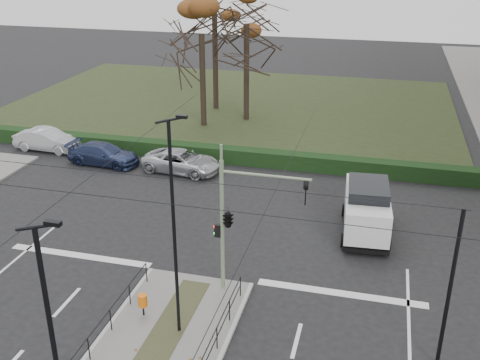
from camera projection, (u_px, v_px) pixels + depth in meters
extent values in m
plane|color=black|center=(156.00, 354.00, 19.86)|extent=(140.00, 140.00, 0.00)
cube|color=#232E17|center=(232.00, 104.00, 49.66)|extent=(38.00, 26.00, 0.10)
cube|color=black|center=(179.00, 150.00, 37.57)|extent=(38.00, 1.00, 1.00)
cylinder|color=black|center=(146.00, 272.00, 23.65)|extent=(0.04, 0.04, 0.90)
cylinder|color=black|center=(240.00, 286.00, 22.71)|extent=(0.04, 0.04, 0.90)
cylinder|color=black|center=(450.00, 291.00, 18.23)|extent=(0.14, 0.14, 6.00)
cylinder|color=black|center=(158.00, 203.00, 18.57)|extent=(20.00, 0.02, 0.02)
cylinder|color=black|center=(179.00, 180.00, 20.34)|extent=(20.00, 0.02, 0.02)
cylinder|color=black|center=(11.00, 238.00, 16.79)|extent=(0.02, 34.00, 0.02)
cylinder|color=black|center=(237.00, 270.00, 15.17)|extent=(0.02, 34.00, 0.02)
cylinder|color=gray|center=(222.00, 226.00, 22.41)|extent=(0.17, 0.17, 5.65)
cylinder|color=gray|center=(266.00, 176.00, 21.06)|extent=(3.48, 0.11, 0.11)
imported|color=black|center=(305.00, 193.00, 20.93)|extent=(0.23, 0.24, 0.98)
imported|color=black|center=(228.00, 217.00, 22.19)|extent=(1.31, 2.15, 0.87)
cube|color=black|center=(218.00, 231.00, 22.54)|extent=(0.24, 0.17, 0.54)
sphere|color=#FF0C0C|center=(215.00, 227.00, 22.50)|extent=(0.12, 0.12, 0.12)
sphere|color=#0CE533|center=(215.00, 233.00, 22.62)|extent=(0.12, 0.12, 0.12)
cylinder|color=black|center=(143.00, 310.00, 21.63)|extent=(0.07, 0.07, 0.45)
cylinder|color=#DC630C|center=(143.00, 301.00, 21.46)|extent=(0.36, 0.36, 0.49)
cube|color=black|center=(53.00, 223.00, 11.27)|extent=(0.35, 0.14, 0.10)
cylinder|color=black|center=(174.00, 234.00, 19.25)|extent=(0.12, 0.12, 8.15)
cube|color=black|center=(182.00, 117.00, 17.47)|extent=(0.36, 0.14, 0.10)
imported|color=#AEB0B6|center=(47.00, 140.00, 38.70)|extent=(4.65, 1.77, 1.51)
imported|color=#202A4B|center=(103.00, 154.00, 36.35)|extent=(4.86, 2.24, 1.38)
imported|color=#AEB0B6|center=(181.00, 161.00, 35.18)|extent=(5.15, 2.78, 1.37)
cube|color=silver|center=(367.00, 209.00, 27.63)|extent=(2.43, 5.09, 1.61)
cube|color=black|center=(368.00, 191.00, 27.25)|extent=(2.11, 2.86, 0.75)
cube|color=black|center=(365.00, 227.00, 28.02)|extent=(2.48, 5.19, 0.18)
cylinder|color=black|center=(388.00, 244.00, 26.36)|extent=(0.27, 0.67, 0.66)
cylinder|color=black|center=(343.00, 240.00, 26.71)|extent=(0.27, 0.67, 0.66)
cylinder|color=black|center=(385.00, 213.00, 29.32)|extent=(0.27, 0.67, 0.66)
cylinder|color=black|center=(344.00, 210.00, 29.66)|extent=(0.27, 0.67, 0.66)
cylinder|color=black|center=(215.00, 58.00, 46.55)|extent=(0.44, 0.44, 8.65)
ellipsoid|color=#542C13|center=(214.00, 4.00, 44.83)|extent=(8.04, 8.04, 5.44)
cylinder|color=black|center=(246.00, 73.00, 43.95)|extent=(0.44, 0.44, 7.50)
cylinder|color=black|center=(203.00, 81.00, 42.58)|extent=(0.44, 0.44, 6.99)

